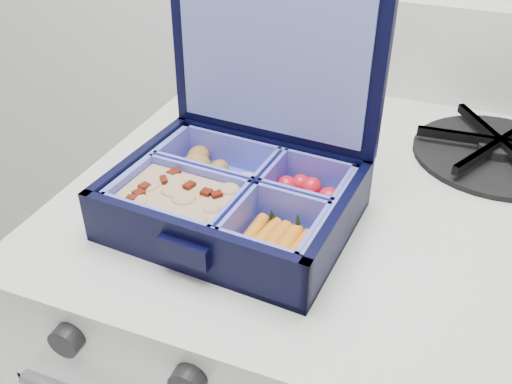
% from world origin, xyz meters
% --- Properties ---
extents(bento_box, '(0.24, 0.20, 0.06)m').
position_xyz_m(bento_box, '(0.36, 1.56, 0.91)').
color(bento_box, black).
rests_on(bento_box, stove).
extents(burner_grate, '(0.21, 0.21, 0.03)m').
position_xyz_m(burner_grate, '(0.61, 1.80, 0.90)').
color(burner_grate, black).
rests_on(burner_grate, stove).
extents(burner_grate_rear, '(0.17, 0.17, 0.02)m').
position_xyz_m(burner_grate_rear, '(0.35, 1.84, 0.89)').
color(burner_grate_rear, black).
rests_on(burner_grate_rear, stove).
extents(fork, '(0.06, 0.16, 0.01)m').
position_xyz_m(fork, '(0.39, 1.71, 0.89)').
color(fork, '#A2A1B1').
rests_on(fork, stove).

